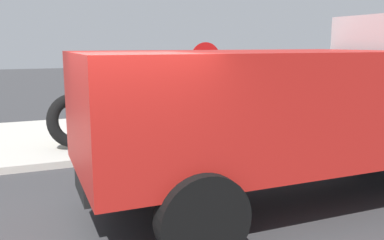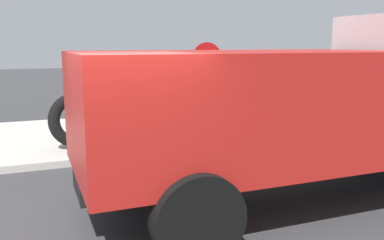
# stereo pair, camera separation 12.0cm
# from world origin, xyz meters

# --- Properties ---
(sidewalk_curb) EXTENTS (36.00, 5.00, 0.15)m
(sidewalk_curb) POSITION_xyz_m (0.00, 6.50, 0.07)
(sidewalk_curb) COLOR #BCB7AD
(sidewalk_curb) RESTS_ON ground
(fire_hydrant) EXTENTS (0.21, 0.48, 0.85)m
(fire_hydrant) POSITION_xyz_m (0.28, 5.59, 0.60)
(fire_hydrant) COLOR yellow
(fire_hydrant) RESTS_ON sidewalk_curb
(loose_tire) EXTENTS (1.31, 0.77, 1.26)m
(loose_tire) POSITION_xyz_m (0.26, 5.09, 0.78)
(loose_tire) COLOR black
(loose_tire) RESTS_ON sidewalk_curb
(stop_sign) EXTENTS (0.76, 0.08, 2.39)m
(stop_sign) POSITION_xyz_m (3.35, 4.67, 1.81)
(stop_sign) COLOR gray
(stop_sign) RESTS_ON sidewalk_curb
(dump_truck_red) EXTENTS (7.00, 2.80, 3.00)m
(dump_truck_red) POSITION_xyz_m (3.52, 0.77, 1.61)
(dump_truck_red) COLOR red
(dump_truck_red) RESTS_ON ground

